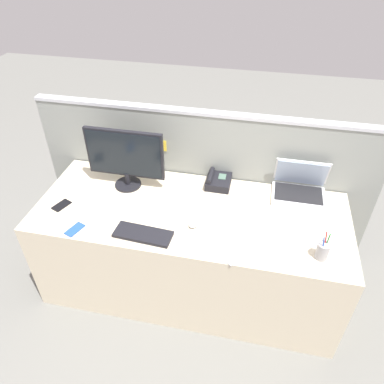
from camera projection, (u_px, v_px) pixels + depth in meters
The scene contains 12 objects.
ground_plane at pixel (191, 282), 2.94m from camera, with size 10.00×10.00×0.00m, color slate.
desk at pixel (191, 250), 2.70m from camera, with size 2.11×0.84×0.76m, color beige.
cubicle_divider at pixel (203, 185), 2.90m from camera, with size 2.54×0.08×1.27m.
desktop_monitor at pixel (125, 156), 2.55m from camera, with size 0.56×0.19×0.44m.
laptop at pixel (299, 186), 2.58m from camera, with size 0.37×0.28×0.26m.
desk_phone at pixel (218, 181), 2.68m from camera, with size 0.17×0.20×0.10m.
keyboard_main at pixel (143, 234), 2.28m from camera, with size 0.36×0.14×0.02m, color black.
computer_mouse_right_hand at pixel (194, 223), 2.35m from camera, with size 0.06×0.10×0.03m, color #B2B5BC.
pen_cup at pixel (323, 251), 2.10m from camera, with size 0.07×0.07×0.18m.
cell_phone_white_slab at pixel (235, 256), 2.14m from camera, with size 0.07×0.14×0.01m, color silver.
cell_phone_blue_case at pixel (75, 229), 2.32m from camera, with size 0.06×0.13×0.01m, color blue.
cell_phone_black_slab at pixel (61, 205), 2.51m from camera, with size 0.07×0.12×0.01m, color black.
Camera 1 is at (0.40, -1.83, 2.37)m, focal length 34.30 mm.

